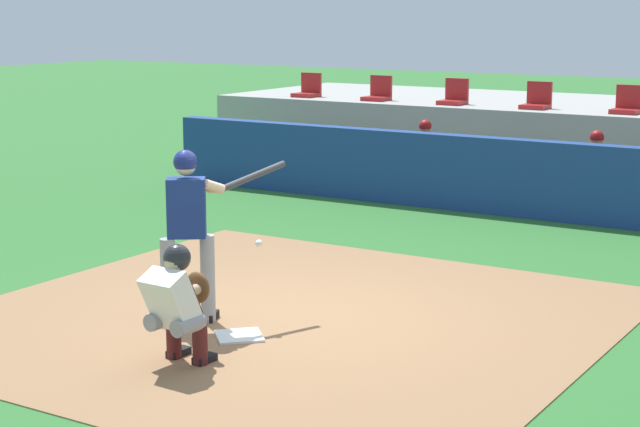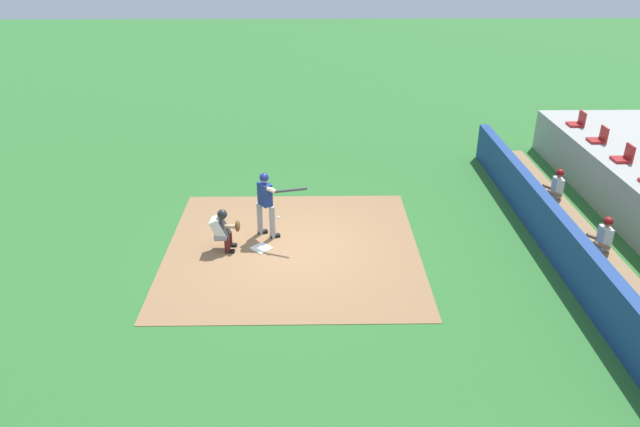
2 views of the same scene
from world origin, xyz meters
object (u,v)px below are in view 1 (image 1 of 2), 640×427
object	(u,v)px
dugout_player_1	(593,171)
stadium_seat_0	(308,90)
home_plate	(239,336)
stadium_seat_1	(378,93)
catcher_crouched	(178,300)
stadium_seat_3	(537,101)
stadium_seat_4	(627,105)
batter_at_plate	(190,225)
stadium_seat_2	(454,97)
dugout_player_0	(421,157)

from	to	relation	value
dugout_player_1	stadium_seat_0	size ratio (longest dim) A/B	2.71
home_plate	stadium_seat_1	bearing A→B (deg)	111.76
catcher_crouched	stadium_seat_3	size ratio (longest dim) A/B	3.65
stadium_seat_3	stadium_seat_4	distance (m)	1.62
batter_at_plate	stadium_seat_0	size ratio (longest dim) A/B	3.76
batter_at_plate	catcher_crouched	xyz separation A→B (m)	(0.69, -1.04, -0.43)
home_plate	stadium_seat_2	world-z (taller)	stadium_seat_2
dugout_player_1	stadium_seat_2	size ratio (longest dim) A/B	2.71
batter_at_plate	stadium_seat_0	xyz separation A→B (m)	(-5.00, 10.06, 0.50)
dugout_player_0	stadium_seat_4	bearing A→B (deg)	35.05
batter_at_plate	home_plate	bearing A→B (deg)	-9.85
stadium_seat_2	stadium_seat_3	xyz separation A→B (m)	(1.62, 0.00, 0.00)
stadium_seat_1	dugout_player_1	bearing A→B (deg)	-22.28
batter_at_plate	dugout_player_0	world-z (taller)	batter_at_plate
batter_at_plate	stadium_seat_2	world-z (taller)	stadium_seat_2
dugout_player_1	stadium_seat_4	size ratio (longest dim) A/B	2.71
stadium_seat_1	batter_at_plate	bearing A→B (deg)	-71.45
stadium_seat_2	stadium_seat_4	size ratio (longest dim) A/B	1.00
stadium_seat_0	home_plate	bearing A→B (deg)	-60.81
home_plate	stadium_seat_1	xyz separation A→B (m)	(-4.06, 10.18, 1.51)
dugout_player_1	batter_at_plate	bearing A→B (deg)	-101.21
catcher_crouched	dugout_player_0	distance (m)	9.30
catcher_crouched	dugout_player_0	bearing A→B (deg)	103.00
dugout_player_1	stadium_seat_1	size ratio (longest dim) A/B	2.71
batter_at_plate	dugout_player_0	distance (m)	8.15
dugout_player_0	catcher_crouched	bearing A→B (deg)	-77.00
catcher_crouched	stadium_seat_2	distance (m)	11.40
stadium_seat_2	stadium_seat_3	size ratio (longest dim) A/B	1.00
catcher_crouched	home_plate	bearing A→B (deg)	90.23
dugout_player_0	stadium_seat_1	world-z (taller)	stadium_seat_1
dugout_player_0	dugout_player_1	world-z (taller)	same
dugout_player_0	stadium_seat_0	world-z (taller)	stadium_seat_0
stadium_seat_3	stadium_seat_0	bearing A→B (deg)	180.00
batter_at_plate	stadium_seat_3	distance (m)	10.07
stadium_seat_3	dugout_player_0	bearing A→B (deg)	-122.09
batter_at_plate	stadium_seat_3	bearing A→B (deg)	90.71
dugout_player_0	stadium_seat_1	xyz separation A→B (m)	(-1.97, 2.03, 0.86)
stadium_seat_1	stadium_seat_3	distance (m)	3.25
stadium_seat_1	stadium_seat_2	size ratio (longest dim) A/B	1.00
dugout_player_1	stadium_seat_0	distance (m)	6.95
stadium_seat_0	stadium_seat_4	world-z (taller)	same
dugout_player_0	dugout_player_1	bearing A→B (deg)	0.00
batter_at_plate	stadium_seat_0	bearing A→B (deg)	116.43
stadium_seat_0	dugout_player_0	bearing A→B (deg)	-29.48
catcher_crouched	stadium_seat_2	bearing A→B (deg)	102.41
stadium_seat_1	dugout_player_0	bearing A→B (deg)	-45.86
home_plate	stadium_seat_0	distance (m)	11.76
stadium_seat_1	stadium_seat_4	bearing A→B (deg)	0.00
dugout_player_1	stadium_seat_2	xyz separation A→B (m)	(-3.34, 2.03, 0.86)
home_plate	catcher_crouched	size ratio (longest dim) A/B	0.25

